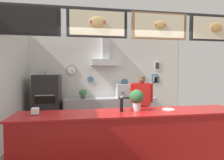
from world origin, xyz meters
The scene contains 13 objects.
ground_plane centered at (0.00, 0.00, 0.00)m, with size 6.36×6.36×0.00m, color brown.
back_wall_assembly centered at (0.00, 2.46, 1.59)m, with size 5.15×2.96×2.96m.
service_counter centered at (0.00, -0.43, 0.52)m, with size 3.97×0.70×1.03m.
back_prep_counter centered at (0.03, 2.25, 0.44)m, with size 2.93×0.61×0.89m.
pizza_oven centered at (-1.89, 2.07, 0.82)m, with size 0.72×0.74×1.74m.
shop_worker centered at (0.65, 1.01, 0.87)m, with size 0.58×0.29×1.62m.
espresso_machine centered at (0.47, 2.22, 1.10)m, with size 0.51×0.47×0.43m.
potted_basil centered at (1.27, 2.28, 1.01)m, with size 0.15×0.15×0.21m.
potted_sage centered at (-0.85, 2.23, 1.05)m, with size 0.25×0.25×0.29m.
condiment_plate centered at (0.70, -0.38, 1.04)m, with size 0.22×0.22×0.01m.
basil_vase centered at (0.10, -0.35, 1.25)m, with size 0.25×0.25×0.38m.
napkin_holder centered at (-1.62, -0.38, 1.08)m, with size 0.14×0.13×0.12m.
pepper_grinder centered at (-0.19, -0.39, 1.17)m, with size 0.06×0.06×0.28m.
Camera 1 is at (-0.84, -3.39, 1.73)m, focal length 28.40 mm.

